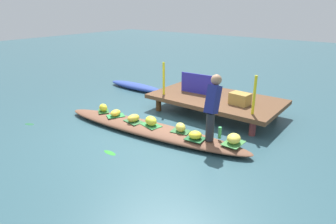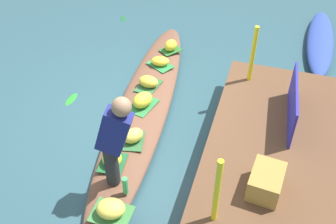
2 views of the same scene
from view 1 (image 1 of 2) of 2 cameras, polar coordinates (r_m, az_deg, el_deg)
canal_water at (r=6.44m, az=-3.66°, el=-4.05°), size 40.00×40.00×0.00m
dock_platform at (r=7.54m, az=9.23°, el=2.42°), size 3.20×1.80×0.43m
vendor_boat at (r=6.40m, az=-3.68°, el=-3.29°), size 4.61×1.17×0.19m
moored_boat at (r=9.72m, az=-6.10°, el=4.92°), size 2.25×0.47×0.20m
leaf_mat_0 at (r=6.34m, az=-3.28°, el=-2.55°), size 0.49×0.38×0.01m
banana_bunch_0 at (r=6.31m, az=-3.30°, el=-1.72°), size 0.37×0.32×0.20m
leaf_mat_1 at (r=5.68m, az=12.51°, el=-5.86°), size 0.33×0.44×0.01m
banana_bunch_1 at (r=5.64m, az=12.58°, el=-5.03°), size 0.32×0.36×0.18m
leaf_mat_2 at (r=6.58m, az=-6.66°, el=-1.80°), size 0.46×0.35×0.01m
banana_bunch_2 at (r=6.55m, az=-6.68°, el=-1.16°), size 0.24×0.32×0.16m
leaf_mat_3 at (r=7.32m, az=-12.35°, el=0.15°), size 0.41×0.39×0.01m
banana_bunch_3 at (r=7.29m, az=-12.40°, el=0.83°), size 0.28×0.25×0.19m
leaf_mat_4 at (r=5.74m, az=5.26°, el=-5.12°), size 0.38×0.33×0.01m
banana_bunch_4 at (r=5.71m, az=5.28°, el=-4.44°), size 0.33×0.32×0.15m
leaf_mat_5 at (r=6.04m, az=2.44°, el=-3.74°), size 0.42×0.32×0.01m
banana_bunch_5 at (r=6.01m, az=2.45°, el=-2.96°), size 0.33×0.32×0.18m
leaf_mat_6 at (r=6.96m, az=-10.06°, el=-0.72°), size 0.42×0.47×0.01m
banana_bunch_6 at (r=6.94m, az=-10.10°, el=-0.18°), size 0.25×0.31×0.14m
vendor_person at (r=5.53m, az=8.62°, el=1.50°), size 0.22×0.44×1.24m
water_bottle at (r=5.79m, az=9.95°, el=-3.95°), size 0.07×0.07×0.23m
market_banner at (r=7.69m, az=6.09°, el=5.38°), size 1.06×0.10×0.52m
railing_post_west at (r=7.56m, az=-0.83°, el=6.48°), size 0.06×0.06×0.84m
railing_post_east at (r=6.41m, az=16.32°, el=3.14°), size 0.06×0.06×0.84m
produce_crate at (r=7.05m, az=13.72°, el=2.50°), size 0.47×0.36×0.27m
drifting_plant_0 at (r=7.60m, az=-25.18°, el=-2.12°), size 0.27×0.19×0.01m
drifting_plant_1 at (r=5.71m, az=-11.17°, el=-7.71°), size 0.31×0.13×0.01m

